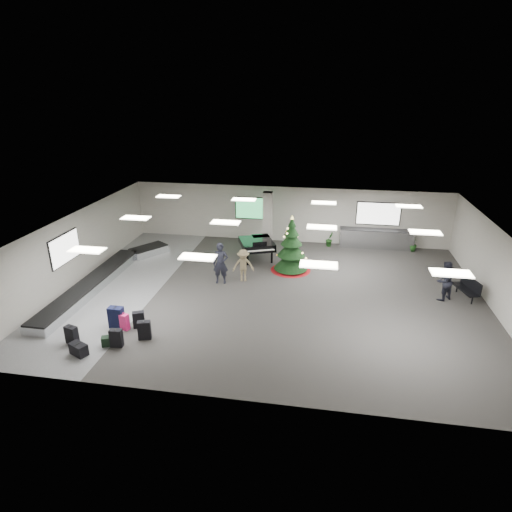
% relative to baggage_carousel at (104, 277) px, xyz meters
% --- Properties ---
extents(ground, '(18.00, 18.00, 0.00)m').
position_rel_baggage_carousel_xyz_m(ground, '(7.84, 0.08, -0.21)').
color(ground, '#33312E').
rests_on(ground, ground).
extents(room_envelope, '(18.02, 14.02, 3.21)m').
position_rel_baggage_carousel_xyz_m(room_envelope, '(7.46, 0.75, 2.12)').
color(room_envelope, '#BBB4AB').
rests_on(room_envelope, ground).
extents(baggage_carousel, '(2.28, 9.71, 0.43)m').
position_rel_baggage_carousel_xyz_m(baggage_carousel, '(0.00, 0.00, 0.00)').
color(baggage_carousel, silver).
rests_on(baggage_carousel, ground).
extents(service_counter, '(4.05, 0.65, 1.08)m').
position_rel_baggage_carousel_xyz_m(service_counter, '(12.84, 6.73, 0.33)').
color(service_counter, silver).
rests_on(service_counter, ground).
extents(suitcase_0, '(0.44, 0.27, 0.67)m').
position_rel_baggage_carousel_xyz_m(suitcase_0, '(3.07, -4.91, 0.11)').
color(suitcase_0, black).
rests_on(suitcase_0, ground).
extents(suitcase_1, '(0.50, 0.35, 0.72)m').
position_rel_baggage_carousel_xyz_m(suitcase_1, '(3.83, -4.29, 0.14)').
color(suitcase_1, black).
rests_on(suitcase_1, ground).
extents(pink_suitcase, '(0.45, 0.33, 0.64)m').
position_rel_baggage_carousel_xyz_m(pink_suitcase, '(2.80, -3.80, 0.10)').
color(pink_suitcase, '#F9206F').
rests_on(pink_suitcase, ground).
extents(suitcase_3, '(0.48, 0.38, 0.66)m').
position_rel_baggage_carousel_xyz_m(suitcase_3, '(3.30, -3.58, 0.11)').
color(suitcase_3, black).
rests_on(suitcase_3, ground).
extents(navy_suitcase, '(0.54, 0.32, 0.85)m').
position_rel_baggage_carousel_xyz_m(navy_suitcase, '(2.49, -3.72, 0.20)').
color(navy_suitcase, black).
rests_on(navy_suitcase, ground).
extents(suitcase_5, '(0.49, 0.36, 0.69)m').
position_rel_baggage_carousel_xyz_m(suitcase_5, '(1.45, -5.01, 0.12)').
color(suitcase_5, black).
rests_on(suitcase_5, ground).
extents(green_duffel, '(0.58, 0.43, 0.37)m').
position_rel_baggage_carousel_xyz_m(green_duffel, '(2.79, -4.90, -0.04)').
color(green_duffel, black).
rests_on(green_duffel, ground).
extents(black_duffel, '(0.71, 0.58, 0.43)m').
position_rel_baggage_carousel_xyz_m(black_duffel, '(2.04, -5.60, -0.01)').
color(black_duffel, black).
rests_on(black_duffel, ground).
extents(christmas_tree, '(1.97, 1.97, 2.81)m').
position_rel_baggage_carousel_xyz_m(christmas_tree, '(8.42, 2.77, 0.75)').
color(christmas_tree, maroon).
rests_on(christmas_tree, ground).
extents(grand_piano, '(2.23, 2.52, 1.19)m').
position_rel_baggage_carousel_xyz_m(grand_piano, '(6.54, 3.93, 0.64)').
color(grand_piano, black).
rests_on(grand_piano, ground).
extents(bench, '(0.87, 1.52, 0.91)m').
position_rel_baggage_carousel_xyz_m(bench, '(16.12, 1.02, 0.30)').
color(bench, black).
rests_on(bench, ground).
extents(traveler_a, '(0.74, 0.52, 1.92)m').
position_rel_baggage_carousel_xyz_m(traveler_a, '(5.39, 0.78, 0.75)').
color(traveler_a, black).
rests_on(traveler_a, ground).
extents(traveler_b, '(1.10, 0.78, 1.54)m').
position_rel_baggage_carousel_xyz_m(traveler_b, '(6.36, 1.17, 0.56)').
color(traveler_b, '#817150').
rests_on(traveler_b, ground).
extents(traveler_bench, '(1.06, 1.02, 1.73)m').
position_rel_baggage_carousel_xyz_m(traveler_bench, '(15.04, 0.70, 0.65)').
color(traveler_bench, black).
rests_on(traveler_bench, ground).
extents(potted_plant_left, '(0.55, 0.58, 0.83)m').
position_rel_baggage_carousel_xyz_m(potted_plant_left, '(10.26, 6.58, 0.20)').
color(potted_plant_left, '#123B16').
rests_on(potted_plant_left, ground).
extents(potted_plant_right, '(0.65, 0.65, 0.84)m').
position_rel_baggage_carousel_xyz_m(potted_plant_right, '(14.78, 6.58, 0.20)').
color(potted_plant_right, '#123B16').
rests_on(potted_plant_right, ground).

